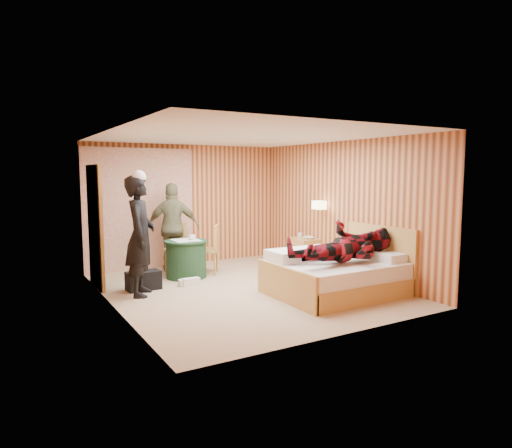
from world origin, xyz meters
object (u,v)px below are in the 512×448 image
nightstand (304,252)px  woman_standing (140,236)px  chair_near (211,245)px  bed (336,275)px  duffel_bag (144,281)px  chair_far (176,244)px  round_table (186,259)px  man_on_bed (347,236)px  wall_lamp (319,205)px  man_at_table (173,227)px

nightstand → woman_standing: (-3.44, -0.41, 0.63)m
chair_near → bed: bearing=57.5°
bed → duffel_bag: bed is taller
nightstand → woman_standing: bearing=-173.2°
bed → duffel_bag: bearing=145.3°
bed → chair_far: bearing=118.9°
bed → round_table: size_ratio=2.51×
nightstand → man_on_bed: 2.32m
wall_lamp → chair_near: bearing=154.9°
man_at_table → woman_standing: bearing=72.1°
chair_near → man_on_bed: (1.11, -2.56, 0.41)m
bed → man_on_bed: 0.69m
man_on_bed → bed: bearing=95.8°
duffel_bag → man_at_table: 1.64m
bed → round_table: bed is taller
bed → chair_near: (-1.09, 2.34, 0.24)m
nightstand → duffel_bag: 3.33m
bed → man_on_bed: (0.02, -0.23, 0.65)m
wall_lamp → man_at_table: (-2.42, 1.47, -0.44)m
chair_near → woman_standing: woman_standing is taller
bed → man_at_table: bearing=119.1°
man_on_bed → man_at_table: bearing=117.6°
man_on_bed → nightstand: bearing=70.9°
woman_standing → man_on_bed: size_ratio=1.06×
chair_far → chair_near: 0.75m
bed → woman_standing: bearing=151.3°
wall_lamp → round_table: wall_lamp is taller
chair_far → chair_near: bearing=-25.3°
round_table → chair_near: 0.57m
round_table → woman_standing: woman_standing is taller
bed → chair_far: bed is taller
wall_lamp → nightstand: size_ratio=0.42×
round_table → duffel_bag: bearing=-152.7°
chair_far → man_at_table: man_at_table is taller
duffel_bag → man_on_bed: (2.59, -2.01, 0.80)m
bed → man_on_bed: man_on_bed is taller
nightstand → round_table: round_table is taller
round_table → chair_far: chair_far is taller
woman_standing → duffel_bag: bearing=3.7°
wall_lamp → chair_near: wall_lamp is taller
nightstand → chair_near: bearing=166.2°
chair_near → duffel_bag: bearing=-37.0°
woman_standing → man_on_bed: 3.20m
bed → chair_far: size_ratio=2.12×
wall_lamp → chair_far: wall_lamp is taller
duffel_bag → man_on_bed: bearing=-41.2°
round_table → wall_lamp: bearing=-18.6°
chair_near → man_on_bed: man_on_bed is taller
chair_far → duffel_bag: chair_far is taller
wall_lamp → duffel_bag: (-3.37, 0.33, -1.15)m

